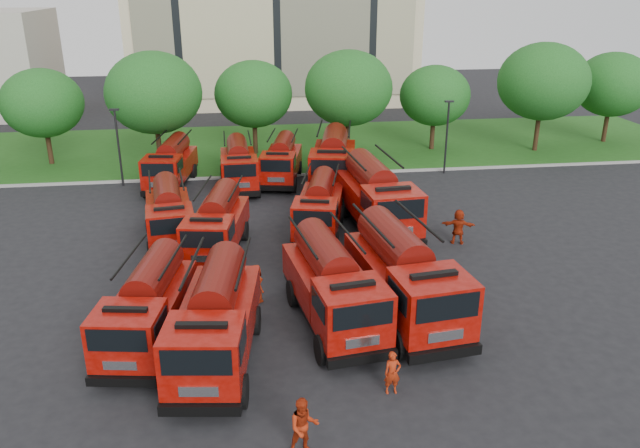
# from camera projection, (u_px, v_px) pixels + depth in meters

# --- Properties ---
(ground) EXTENTS (140.00, 140.00, 0.00)m
(ground) POSITION_uv_depth(u_px,v_px,m) (299.00, 298.00, 26.64)
(ground) COLOR black
(ground) RESTS_ON ground
(lawn) EXTENTS (70.00, 16.00, 0.12)m
(lawn) POSITION_uv_depth(u_px,v_px,m) (267.00, 147.00, 50.62)
(lawn) COLOR #1B4713
(lawn) RESTS_ON ground
(curb) EXTENTS (70.00, 0.30, 0.14)m
(curb) POSITION_uv_depth(u_px,v_px,m) (273.00, 176.00, 43.14)
(curb) COLOR gray
(curb) RESTS_ON ground
(tree_1) EXTENTS (5.71, 5.71, 6.98)m
(tree_1) POSITION_uv_depth(u_px,v_px,m) (42.00, 103.00, 44.26)
(tree_1) COLOR #382314
(tree_1) RESTS_ON ground
(tree_2) EXTENTS (6.72, 6.72, 8.22)m
(tree_2) POSITION_uv_depth(u_px,v_px,m) (154.00, 93.00, 43.56)
(tree_2) COLOR #382314
(tree_2) RESTS_ON ground
(tree_3) EXTENTS (5.88, 5.88, 7.19)m
(tree_3) POSITION_uv_depth(u_px,v_px,m) (253.00, 94.00, 46.97)
(tree_3) COLOR #382314
(tree_3) RESTS_ON ground
(tree_4) EXTENTS (6.55, 6.55, 8.01)m
(tree_4) POSITION_uv_depth(u_px,v_px,m) (348.00, 88.00, 46.24)
(tree_4) COLOR #382314
(tree_4) RESTS_ON ground
(tree_5) EXTENTS (5.46, 5.46, 6.68)m
(tree_5) POSITION_uv_depth(u_px,v_px,m) (435.00, 96.00, 48.34)
(tree_5) COLOR #382314
(tree_5) RESTS_ON ground
(tree_6) EXTENTS (6.89, 6.89, 8.42)m
(tree_6) POSITION_uv_depth(u_px,v_px,m) (543.00, 82.00, 47.51)
(tree_6) COLOR #382314
(tree_6) RESTS_ON ground
(tree_7) EXTENTS (6.05, 6.05, 7.39)m
(tree_7) POSITION_uv_depth(u_px,v_px,m) (613.00, 85.00, 50.46)
(tree_7) COLOR #382314
(tree_7) RESTS_ON ground
(lamp_post_0) EXTENTS (0.60, 0.25, 5.11)m
(lamp_post_0) POSITION_uv_depth(u_px,v_px,m) (118.00, 143.00, 40.24)
(lamp_post_0) COLOR black
(lamp_post_0) RESTS_ON ground
(lamp_post_1) EXTENTS (0.60, 0.25, 5.11)m
(lamp_post_1) POSITION_uv_depth(u_px,v_px,m) (447.00, 133.00, 42.93)
(lamp_post_1) COLOR black
(lamp_post_1) RESTS_ON ground
(fire_truck_0) EXTENTS (3.31, 6.88, 3.00)m
(fire_truck_0) POSITION_uv_depth(u_px,v_px,m) (148.00, 306.00, 22.90)
(fire_truck_0) COLOR black
(fire_truck_0) RESTS_ON ground
(fire_truck_1) EXTENTS (3.39, 7.45, 3.27)m
(fire_truck_1) POSITION_uv_depth(u_px,v_px,m) (216.00, 320.00, 21.73)
(fire_truck_1) COLOR black
(fire_truck_1) RESTS_ON ground
(fire_truck_2) EXTENTS (3.48, 7.50, 3.29)m
(fire_truck_2) POSITION_uv_depth(u_px,v_px,m) (333.00, 285.00, 24.15)
(fire_truck_2) COLOR black
(fire_truck_2) RESTS_ON ground
(fire_truck_3) EXTENTS (3.67, 8.09, 3.56)m
(fire_truck_3) POSITION_uv_depth(u_px,v_px,m) (404.00, 276.00, 24.59)
(fire_truck_3) COLOR black
(fire_truck_3) RESTS_ON ground
(fire_truck_4) EXTENTS (3.06, 6.70, 2.94)m
(fire_truck_4) POSITION_uv_depth(u_px,v_px,m) (169.00, 214.00, 32.03)
(fire_truck_4) COLOR black
(fire_truck_4) RESTS_ON ground
(fire_truck_5) EXTENTS (3.35, 6.86, 2.99)m
(fire_truck_5) POSITION_uv_depth(u_px,v_px,m) (217.00, 224.00, 30.60)
(fire_truck_5) COLOR black
(fire_truck_5) RESTS_ON ground
(fire_truck_6) EXTENTS (3.60, 6.73, 2.91)m
(fire_truck_6) POSITION_uv_depth(u_px,v_px,m) (319.00, 207.00, 33.09)
(fire_truck_6) COLOR black
(fire_truck_6) RESTS_ON ground
(fire_truck_7) EXTENTS (3.43, 8.17, 3.63)m
(fire_truck_7) POSITION_uv_depth(u_px,v_px,m) (377.00, 197.00, 33.49)
(fire_truck_7) COLOR black
(fire_truck_7) RESTS_ON ground
(fire_truck_8) EXTENTS (3.19, 6.87, 3.01)m
(fire_truck_8) POSITION_uv_depth(u_px,v_px,m) (171.00, 164.00, 40.65)
(fire_truck_8) COLOR black
(fire_truck_8) RESTS_ON ground
(fire_truck_9) EXTENTS (2.55, 6.61, 2.98)m
(fire_truck_9) POSITION_uv_depth(u_px,v_px,m) (239.00, 165.00, 40.50)
(fire_truck_9) COLOR black
(fire_truck_9) RESTS_ON ground
(fire_truck_10) EXTENTS (3.34, 6.64, 2.89)m
(fire_truck_10) POSITION_uv_depth(u_px,v_px,m) (282.00, 161.00, 41.63)
(fire_truck_10) COLOR black
(fire_truck_10) RESTS_ON ground
(fire_truck_11) EXTENTS (4.17, 8.21, 3.57)m
(fire_truck_11) POSITION_uv_depth(u_px,v_px,m) (333.00, 161.00, 40.33)
(fire_truck_11) COLOR black
(fire_truck_11) RESTS_ON ground
(firefighter_0) EXTENTS (0.57, 0.42, 1.52)m
(firefighter_0) POSITION_uv_depth(u_px,v_px,m) (391.00, 392.00, 20.56)
(firefighter_0) COLOR #98230B
(firefighter_0) RESTS_ON ground
(firefighter_2) EXTENTS (0.69, 1.14, 1.90)m
(firefighter_2) POSITION_uv_depth(u_px,v_px,m) (422.00, 346.00, 23.19)
(firefighter_2) COLOR #98230B
(firefighter_2) RESTS_ON ground
(firefighter_3) EXTENTS (1.09, 0.67, 1.58)m
(firefighter_3) POSITION_uv_depth(u_px,v_px,m) (427.00, 288.00, 27.56)
(firefighter_3) COLOR black
(firefighter_3) RESTS_ON ground
(firefighter_4) EXTENTS (0.85, 0.97, 1.67)m
(firefighter_4) POSITION_uv_depth(u_px,v_px,m) (257.00, 301.00, 26.40)
(firefighter_4) COLOR #98230B
(firefighter_4) RESTS_ON ground
(firefighter_5) EXTENTS (1.85, 1.19, 1.84)m
(firefighter_5) POSITION_uv_depth(u_px,v_px,m) (457.00, 243.00, 32.25)
(firefighter_5) COLOR #98230B
(firefighter_5) RESTS_ON ground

